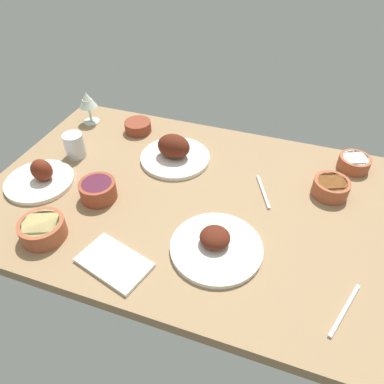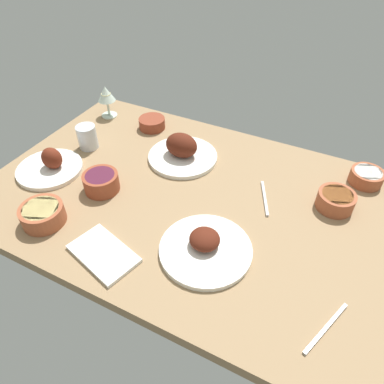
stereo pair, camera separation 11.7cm
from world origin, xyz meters
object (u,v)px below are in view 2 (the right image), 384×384
plate_near_viewer (182,151)px  water_tumbler (87,137)px  plate_far_side (50,166)px  spoon_loose (326,328)px  bowl_soup (336,200)px  wine_glass (106,95)px  fork_loose (265,198)px  plate_center_main (205,247)px  bowl_cream (366,176)px  bowl_pasta (43,214)px  bowl_onions (101,182)px  bowl_potatoes (152,123)px  folded_napkin (104,254)px

plate_near_viewer → water_tumbler: size_ratio=2.80×
plate_far_side → spoon_loose: size_ratio=1.30×
plate_near_viewer → bowl_soup: plate_near_viewer is taller
bowl_soup → spoon_loose: bowl_soup is taller
plate_far_side → wine_glass: size_ratio=1.68×
plate_far_side → fork_loose: (74.68, 20.42, -1.82)cm
plate_center_main → bowl_cream: plate_center_main is taller
bowl_pasta → bowl_onions: (6.71, 20.37, 0.24)cm
bowl_potatoes → spoon_loose: bowl_potatoes is taller
plate_far_side → bowl_cream: size_ratio=2.09×
bowl_pasta → bowl_cream: bearing=36.7°
plate_far_side → wine_glass: wine_glass is taller
plate_far_side → bowl_pasta: plate_far_side is taller
plate_center_main → bowl_onions: plate_center_main is taller
plate_far_side → plate_center_main: size_ratio=0.88×
plate_far_side → bowl_potatoes: plate_far_side is taller
bowl_potatoes → water_tumbler: (-14.89, -23.61, 2.20)cm
plate_far_side → folded_napkin: bearing=-29.1°
wine_glass → fork_loose: 83.28cm
plate_center_main → spoon_loose: (35.74, -8.39, -1.20)cm
plate_center_main → folded_napkin: 29.07cm
wine_glass → water_tumbler: size_ratio=1.49×
bowl_cream → bowl_potatoes: bearing=-178.2°
plate_center_main → bowl_potatoes: plate_center_main is taller
bowl_onions → bowl_potatoes: (-5.60, 41.84, -0.94)cm
plate_center_main → water_tumbler: size_ratio=2.85×
plate_far_side → plate_near_viewer: (39.29, 28.26, 1.03)cm
water_tumbler → spoon_loose: size_ratio=0.52×
bowl_soup → water_tumbler: bearing=-174.7°
bowl_onions → folded_napkin: 29.13cm
plate_near_viewer → bowl_pasta: plate_near_viewer is taller
plate_far_side → wine_glass: (-5.20, 41.98, 7.71)cm
water_tumbler → spoon_loose: 105.38cm
plate_near_viewer → spoon_loose: bearing=-35.7°
bowl_potatoes → spoon_loose: size_ratio=0.61×
bowl_pasta → folded_napkin: bearing=-5.7°
water_tumbler → folded_napkin: bearing=-46.9°
plate_center_main → plate_near_viewer: bearing=126.3°
plate_near_viewer → bowl_cream: plate_near_viewer is taller
bowl_potatoes → folded_napkin: size_ratio=0.55×
bowl_cream → bowl_soup: (-7.47, -17.62, 0.39)cm
plate_near_viewer → bowl_pasta: 53.73cm
plate_near_viewer → bowl_potatoes: plate_near_viewer is taller
bowl_onions → folded_napkin: (17.88, -22.83, -2.83)cm
plate_center_main → bowl_pasta: size_ratio=2.01×
plate_near_viewer → water_tumbler: plate_near_viewer is taller
fork_loose → plate_near_viewer: bearing=-126.5°
bowl_soup → water_tumbler: size_ratio=1.27×
bowl_cream → bowl_pasta: bearing=-143.3°
bowl_cream → folded_napkin: bearing=-132.8°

